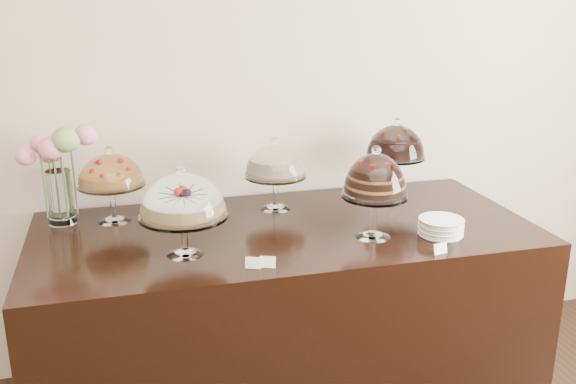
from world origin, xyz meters
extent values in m
cube|color=#C3B49D|center=(0.00, 3.00, 1.50)|extent=(5.00, 0.04, 3.00)
cube|color=black|center=(-0.09, 2.45, 0.45)|extent=(2.20, 1.00, 0.90)
cone|color=white|center=(-0.55, 2.26, 0.91)|extent=(0.15, 0.15, 0.02)
cylinder|color=white|center=(-0.55, 2.26, 0.99)|extent=(0.03, 0.03, 0.13)
cylinder|color=white|center=(-0.55, 2.26, 1.06)|extent=(0.35, 0.35, 0.01)
cylinder|color=tan|center=(-0.55, 2.26, 1.09)|extent=(0.28, 0.28, 0.05)
sphere|color=#B4130E|center=(-0.48, 2.28, 1.13)|extent=(0.02, 0.02, 0.02)
sphere|color=#B4130E|center=(-0.61, 2.31, 1.13)|extent=(0.02, 0.02, 0.02)
sphere|color=#B4130E|center=(-0.57, 2.19, 1.13)|extent=(0.02, 0.02, 0.02)
sphere|color=white|center=(-0.55, 2.26, 1.25)|extent=(0.04, 0.04, 0.04)
cone|color=white|center=(0.24, 2.24, 0.91)|extent=(0.15, 0.15, 0.02)
cylinder|color=white|center=(0.24, 2.24, 1.00)|extent=(0.03, 0.03, 0.15)
cylinder|color=white|center=(0.24, 2.24, 1.08)|extent=(0.28, 0.28, 0.01)
cylinder|color=black|center=(0.24, 2.24, 1.15)|extent=(0.20, 0.20, 0.11)
sphere|color=#B4130E|center=(0.30, 2.26, 1.21)|extent=(0.02, 0.02, 0.02)
sphere|color=#B4130E|center=(0.24, 2.30, 1.21)|extent=(0.02, 0.02, 0.02)
sphere|color=#B4130E|center=(0.19, 2.26, 1.21)|extent=(0.02, 0.02, 0.02)
sphere|color=#B4130E|center=(0.21, 2.20, 1.21)|extent=(0.02, 0.02, 0.02)
sphere|color=#B4130E|center=(0.28, 2.20, 1.21)|extent=(0.02, 0.02, 0.02)
sphere|color=white|center=(0.24, 2.24, 1.28)|extent=(0.04, 0.04, 0.04)
cone|color=white|center=(-0.07, 2.71, 0.91)|extent=(0.15, 0.15, 0.02)
cylinder|color=white|center=(-0.07, 2.71, 0.99)|extent=(0.03, 0.03, 0.14)
cylinder|color=white|center=(-0.07, 2.71, 1.07)|extent=(0.30, 0.30, 0.01)
cylinder|color=beige|center=(-0.07, 2.71, 1.11)|extent=(0.23, 0.23, 0.07)
sphere|color=white|center=(-0.07, 2.71, 1.23)|extent=(0.04, 0.04, 0.04)
cone|color=white|center=(0.56, 2.73, 0.91)|extent=(0.15, 0.15, 0.02)
cylinder|color=white|center=(0.56, 2.73, 1.01)|extent=(0.03, 0.03, 0.18)
cylinder|color=white|center=(0.56, 2.73, 1.11)|extent=(0.30, 0.30, 0.01)
cylinder|color=black|center=(0.56, 2.73, 1.16)|extent=(0.24, 0.24, 0.09)
sphere|color=#B4130E|center=(0.62, 2.75, 1.21)|extent=(0.02, 0.02, 0.02)
sphere|color=#B4130E|center=(0.51, 2.78, 1.21)|extent=(0.02, 0.02, 0.02)
sphere|color=#B4130E|center=(0.54, 2.67, 1.21)|extent=(0.02, 0.02, 0.02)
sphere|color=white|center=(0.56, 2.73, 1.29)|extent=(0.04, 0.04, 0.04)
cone|color=white|center=(-0.82, 2.73, 0.91)|extent=(0.15, 0.15, 0.02)
cylinder|color=white|center=(-0.82, 2.73, 1.00)|extent=(0.03, 0.03, 0.14)
cylinder|color=white|center=(-0.82, 2.73, 1.07)|extent=(0.30, 0.30, 0.01)
cylinder|color=#C18838|center=(-0.82, 2.73, 1.10)|extent=(0.24, 0.24, 0.04)
sphere|color=#B4130E|center=(-0.76, 2.75, 1.13)|extent=(0.02, 0.02, 0.02)
sphere|color=#B4130E|center=(-0.81, 2.80, 1.13)|extent=(0.02, 0.02, 0.02)
sphere|color=#B4130E|center=(-0.87, 2.78, 1.13)|extent=(0.02, 0.02, 0.02)
sphere|color=#B4130E|center=(-0.88, 2.71, 1.13)|extent=(0.02, 0.02, 0.02)
sphere|color=#B4130E|center=(-0.84, 2.67, 1.13)|extent=(0.02, 0.02, 0.02)
sphere|color=#B4130E|center=(-0.77, 2.69, 1.13)|extent=(0.02, 0.02, 0.02)
sphere|color=white|center=(-0.82, 2.73, 1.23)|extent=(0.04, 0.04, 0.04)
cylinder|color=white|center=(-1.05, 2.77, 1.02)|extent=(0.11, 0.11, 0.24)
cylinder|color=#476B2D|center=(-0.98, 2.76, 1.12)|extent=(0.01, 0.01, 0.36)
sphere|color=pink|center=(-0.91, 2.76, 1.30)|extent=(0.09, 0.09, 0.09)
cylinder|color=#476B2D|center=(-1.03, 2.80, 1.10)|extent=(0.01, 0.01, 0.33)
sphere|color=pink|center=(-1.01, 2.83, 1.27)|extent=(0.11, 0.11, 0.11)
cylinder|color=#476B2D|center=(-1.07, 2.83, 1.07)|extent=(0.01, 0.01, 0.26)
sphere|color=pink|center=(-1.09, 2.88, 1.20)|extent=(0.10, 0.10, 0.10)
cylinder|color=#476B2D|center=(-1.08, 2.79, 1.10)|extent=(0.01, 0.01, 0.32)
sphere|color=pink|center=(-1.11, 2.81, 1.26)|extent=(0.08, 0.08, 0.08)
cylinder|color=#476B2D|center=(-1.11, 2.74, 1.09)|extent=(0.01, 0.01, 0.30)
sphere|color=pink|center=(-1.16, 2.71, 1.24)|extent=(0.08, 0.08, 0.08)
cylinder|color=#476B2D|center=(-1.05, 2.73, 1.10)|extent=(0.01, 0.01, 0.33)
sphere|color=pink|center=(-1.06, 2.68, 1.27)|extent=(0.10, 0.10, 0.10)
cylinder|color=#476B2D|center=(-1.02, 2.72, 1.12)|extent=(0.01, 0.01, 0.36)
sphere|color=#6C9A4A|center=(-0.99, 2.67, 1.30)|extent=(0.11, 0.11, 0.11)
cylinder|color=white|center=(0.53, 2.19, 0.90)|extent=(0.19, 0.19, 0.01)
cylinder|color=white|center=(0.53, 2.19, 0.92)|extent=(0.18, 0.18, 0.01)
cylinder|color=white|center=(0.53, 2.19, 0.93)|extent=(0.19, 0.19, 0.01)
cylinder|color=white|center=(0.53, 2.19, 0.94)|extent=(0.18, 0.18, 0.01)
cylinder|color=white|center=(0.53, 2.19, 0.95)|extent=(0.19, 0.19, 0.01)
cylinder|color=white|center=(0.53, 2.19, 0.96)|extent=(0.18, 0.18, 0.01)
cylinder|color=white|center=(0.53, 2.19, 0.97)|extent=(0.19, 0.19, 0.01)
cube|color=white|center=(-0.26, 2.05, 0.92)|extent=(0.06, 0.04, 0.04)
cube|color=white|center=(0.43, 2.00, 0.92)|extent=(0.06, 0.02, 0.04)
cube|color=white|center=(-0.32, 2.06, 0.92)|extent=(0.06, 0.04, 0.04)
camera|label=1|loc=(-0.77, -0.13, 1.91)|focal=40.00mm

